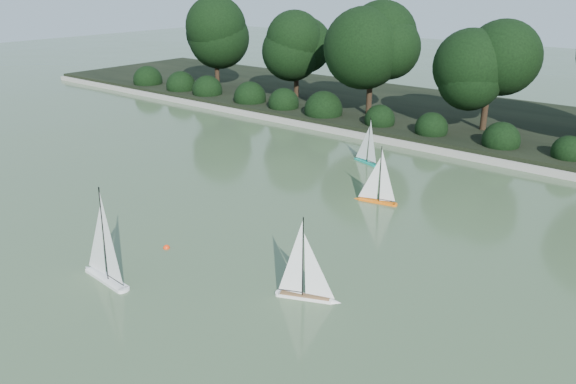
{
  "coord_description": "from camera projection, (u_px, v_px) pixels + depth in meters",
  "views": [
    {
      "loc": [
        7.21,
        -6.37,
        4.91
      ],
      "look_at": [
        0.31,
        2.19,
        0.7
      ],
      "focal_mm": 35.0,
      "sensor_mm": 36.0,
      "label": 1
    }
  ],
  "objects": [
    {
      "name": "shrub_hedge",
      "position": [
        434.0,
        129.0,
        17.65
      ],
      "size": [
        29.1,
        1.1,
        1.1
      ],
      "color": "black",
      "rests_on": "ground"
    },
    {
      "name": "sailboat_teal",
      "position": [
        365.0,
        155.0,
        15.88
      ],
      "size": [
        1.01,
        0.45,
        1.4
      ],
      "color": "#108D78",
      "rests_on": "ground"
    },
    {
      "name": "sailboat_orange",
      "position": [
        374.0,
        193.0,
        13.05
      ],
      "size": [
        1.07,
        0.37,
        1.46
      ],
      "color": "#FD660B",
      "rests_on": "ground"
    },
    {
      "name": "ground",
      "position": [
        203.0,
        255.0,
        10.61
      ],
      "size": [
        80.0,
        80.0,
        0.0
      ],
      "primitive_type": "plane",
      "color": "#364C2D",
      "rests_on": "ground"
    },
    {
      "name": "sailboat_white_a",
      "position": [
        102.0,
        264.0,
        9.69
      ],
      "size": [
        1.35,
        0.3,
        1.84
      ],
      "color": "white",
      "rests_on": "ground"
    },
    {
      "name": "race_buoy",
      "position": [
        166.0,
        248.0,
        10.88
      ],
      "size": [
        0.13,
        0.13,
        0.13
      ],
      "primitive_type": "sphere",
      "color": "#FF370D",
      "rests_on": "ground"
    },
    {
      "name": "tree_line",
      "position": [
        500.0,
        56.0,
        17.26
      ],
      "size": [
        26.31,
        3.93,
        4.39
      ],
      "color": "black",
      "rests_on": "ground"
    },
    {
      "name": "pond_coping",
      "position": [
        420.0,
        146.0,
        17.12
      ],
      "size": [
        40.0,
        0.35,
        0.18
      ],
      "primitive_type": "cube",
      "color": "gray",
      "rests_on": "ground"
    },
    {
      "name": "sailboat_white_b",
      "position": [
        310.0,
        286.0,
        9.08
      ],
      "size": [
        1.07,
        0.59,
        1.52
      ],
      "color": "white",
      "rests_on": "ground"
    },
    {
      "name": "far_bank",
      "position": [
        471.0,
        120.0,
        20.01
      ],
      "size": [
        40.0,
        8.0,
        0.3
      ],
      "primitive_type": "cube",
      "color": "black",
      "rests_on": "ground"
    }
  ]
}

